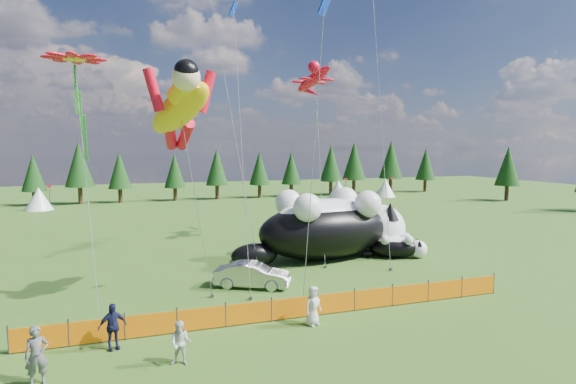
# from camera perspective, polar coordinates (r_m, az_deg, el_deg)

# --- Properties ---
(ground) EXTENTS (160.00, 160.00, 0.00)m
(ground) POSITION_cam_1_polar(r_m,az_deg,el_deg) (23.31, -1.81, -13.24)
(ground) COLOR #123A0A
(ground) RESTS_ON ground
(safety_fence) EXTENTS (22.06, 0.06, 1.10)m
(safety_fence) POSITION_cam_1_polar(r_m,az_deg,el_deg) (20.45, 0.67, -14.48)
(safety_fence) COLOR #262626
(safety_fence) RESTS_ON ground
(tree_line) EXTENTS (90.00, 4.00, 8.00)m
(tree_line) POSITION_cam_1_polar(r_m,az_deg,el_deg) (66.55, -12.96, 2.39)
(tree_line) COLOR black
(tree_line) RESTS_ON ground
(festival_tents) EXTENTS (50.00, 3.20, 2.80)m
(festival_tents) POSITION_cam_1_polar(r_m,az_deg,el_deg) (63.84, -2.60, 0.06)
(festival_tents) COLOR white
(festival_tents) RESTS_ON ground
(cat_large) EXTENTS (13.04, 5.67, 4.71)m
(cat_large) POSITION_cam_1_polar(r_m,az_deg,el_deg) (31.00, 5.77, -4.26)
(cat_large) COLOR black
(cat_large) RESTS_ON ground
(cat_small) EXTENTS (4.38, 2.73, 1.65)m
(cat_small) POSITION_cam_1_polar(r_m,az_deg,el_deg) (32.04, 13.77, -6.73)
(cat_small) COLOR black
(cat_small) RESTS_ON ground
(car) EXTENTS (4.29, 3.12, 1.35)m
(car) POSITION_cam_1_polar(r_m,az_deg,el_deg) (24.81, -4.55, -10.45)
(car) COLOR #B6B6BC
(car) RESTS_ON ground
(spectator_a) EXTENTS (0.78, 0.59, 1.92)m
(spectator_a) POSITION_cam_1_polar(r_m,az_deg,el_deg) (17.13, -29.28, -17.66)
(spectator_a) COLOR #505054
(spectator_a) RESTS_ON ground
(spectator_b) EXTENTS (0.87, 0.69, 1.56)m
(spectator_b) POSITION_cam_1_polar(r_m,az_deg,el_deg) (16.84, -13.46, -18.16)
(spectator_b) COLOR silver
(spectator_b) RESTS_ON ground
(spectator_c) EXTENTS (1.15, 0.83, 1.77)m
(spectator_c) POSITION_cam_1_polar(r_m,az_deg,el_deg) (18.68, -21.40, -15.62)
(spectator_c) COLOR #141737
(spectator_c) RESTS_ON ground
(spectator_e) EXTENTS (0.97, 0.82, 1.70)m
(spectator_e) POSITION_cam_1_polar(r_m,az_deg,el_deg) (19.70, 3.20, -14.21)
(spectator_e) COLOR silver
(spectator_e) RESTS_ON ground
(superhero_kite) EXTENTS (6.39, 6.52, 11.71)m
(superhero_kite) POSITION_cam_1_polar(r_m,az_deg,el_deg) (22.04, -13.60, 10.23)
(superhero_kite) COLOR #FFB70D
(superhero_kite) RESTS_ON ground
(gecko_kite) EXTENTS (4.53, 11.18, 15.13)m
(gecko_kite) POSITION_cam_1_polar(r_m,az_deg,el_deg) (36.27, 3.23, 14.09)
(gecko_kite) COLOR red
(gecko_kite) RESTS_ON ground
(flower_kite) EXTENTS (3.29, 8.20, 13.50)m
(flower_kite) POSITION_cam_1_polar(r_m,az_deg,el_deg) (25.23, -25.47, 14.71)
(flower_kite) COLOR red
(flower_kite) RESTS_ON ground
(diamond_kite_a) EXTENTS (0.82, 5.81, 16.62)m
(diamond_kite_a) POSITION_cam_1_polar(r_m,az_deg,el_deg) (27.73, -6.86, 21.00)
(diamond_kite_a) COLOR #0C30BC
(diamond_kite_a) RESTS_ON ground
(diamond_kite_c) EXTENTS (1.38, 0.92, 14.55)m
(diamond_kite_c) POSITION_cam_1_polar(r_m,az_deg,el_deg) (21.30, 4.52, 21.10)
(diamond_kite_c) COLOR #0C30BC
(diamond_kite_c) RESTS_ON ground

